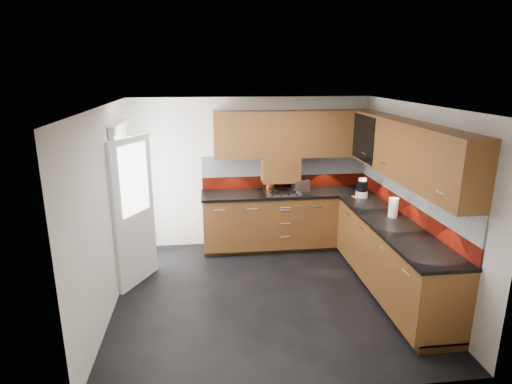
{
  "coord_description": "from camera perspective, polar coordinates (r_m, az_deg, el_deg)",
  "views": [
    {
      "loc": [
        -0.73,
        -4.9,
        2.79
      ],
      "look_at": [
        -0.06,
        0.65,
        1.2
      ],
      "focal_mm": 30.0,
      "sensor_mm": 36.0,
      "label": 1
    }
  ],
  "objects": [
    {
      "name": "upper_cabinets",
      "position": [
        6.09,
        12.1,
        6.55
      ],
      "size": [
        2.5,
        3.2,
        0.72
      ],
      "color": "#553413",
      "rests_on": "room"
    },
    {
      "name": "glass_cabinet",
      "position": [
        6.51,
        15.34,
        7.17
      ],
      "size": [
        0.32,
        0.8,
        0.66
      ],
      "color": "black",
      "rests_on": "room"
    },
    {
      "name": "backsplash",
      "position": [
        6.37,
        11.76,
        1.18
      ],
      "size": [
        2.7,
        3.2,
        0.54
      ],
      "color": "maroon",
      "rests_on": "countertop"
    },
    {
      "name": "food_processor",
      "position": [
        6.64,
        13.95,
        0.45
      ],
      "size": [
        0.18,
        0.18,
        0.3
      ],
      "color": "white",
      "rests_on": "countertop"
    },
    {
      "name": "countertop",
      "position": [
        6.17,
        10.29,
        -2.01
      ],
      "size": [
        2.72,
        3.22,
        0.04
      ],
      "color": "black",
      "rests_on": "base_cabinets"
    },
    {
      "name": "utensil_pot",
      "position": [
        6.9,
        1.91,
        1.18
      ],
      "size": [
        0.13,
        0.13,
        0.46
      ],
      "color": "#D14113",
      "rests_on": "countertop"
    },
    {
      "name": "gas_hob",
      "position": [
        6.74,
        3.51,
        0.05
      ],
      "size": [
        0.55,
        0.49,
        0.04
      ],
      "color": "silver",
      "rests_on": "countertop"
    },
    {
      "name": "base_cabinets",
      "position": [
        6.35,
        10.16,
        -6.11
      ],
      "size": [
        2.7,
        3.2,
        0.95
      ],
      "color": "#553413",
      "rests_on": "room"
    },
    {
      "name": "paper_towel",
      "position": [
        5.85,
        17.84,
        -2.01
      ],
      "size": [
        0.13,
        0.13,
        0.26
      ],
      "primitive_type": "cylinder",
      "rotation": [
        0.0,
        0.0,
        0.03
      ],
      "color": "white",
      "rests_on": "countertop"
    },
    {
      "name": "orange_cloth",
      "position": [
        6.66,
        13.4,
        -0.61
      ],
      "size": [
        0.17,
        0.15,
        0.02
      ],
      "primitive_type": "cube",
      "rotation": [
        0.0,
        0.0,
        0.2
      ],
      "color": "orange",
      "rests_on": "countertop"
    },
    {
      "name": "extractor_hood",
      "position": [
        6.81,
        3.3,
        3.06
      ],
      "size": [
        0.6,
        0.33,
        0.4
      ],
      "primitive_type": "cube",
      "color": "#553413",
      "rests_on": "room"
    },
    {
      "name": "toaster",
      "position": [
        6.85,
        5.96,
        0.91
      ],
      "size": [
        0.29,
        0.22,
        0.19
      ],
      "color": "silver",
      "rests_on": "countertop"
    },
    {
      "name": "room",
      "position": [
        5.12,
        1.58,
        1.29
      ],
      "size": [
        4.0,
        3.8,
        2.64
      ],
      "color": "black"
    },
    {
      "name": "back_door",
      "position": [
        6.01,
        -16.6,
        -1.8
      ],
      "size": [
        0.42,
        1.19,
        2.04
      ],
      "color": "white",
      "rests_on": "room"
    }
  ]
}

